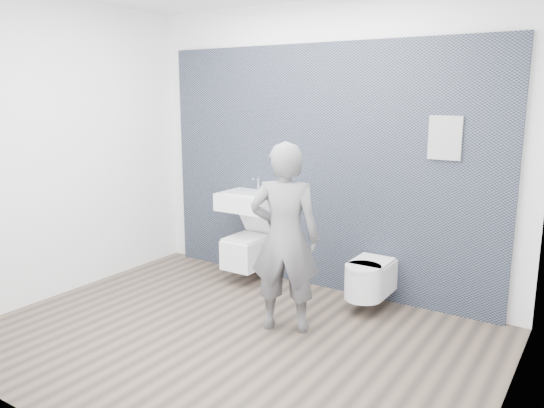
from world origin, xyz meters
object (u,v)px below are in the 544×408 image
Objects in this scene: toilet_square at (248,250)px; washbasin at (250,201)px; toilet_rounded at (368,279)px; visitor at (285,238)px.

washbasin is at bearing 90.00° from toilet_square.
toilet_rounded is (1.36, -0.03, -0.04)m from toilet_square.
toilet_rounded is 0.99m from visitor.
toilet_square is 0.41× the size of visitor.
toilet_square is 1.36m from toilet_rounded.
washbasin is at bearing -63.74° from visitor.
washbasin is 0.51m from toilet_square.
toilet_rounded is (1.36, -0.07, -0.55)m from washbasin.
washbasin reaches higher than toilet_rounded.
toilet_square is 1.13× the size of toilet_rounded.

